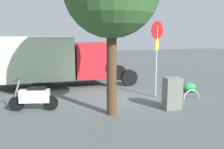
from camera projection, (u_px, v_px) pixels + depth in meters
name	position (u px, v px, depth m)	size (l,w,h in m)	color
ground_plane	(117.00, 99.00, 10.76)	(60.00, 60.00, 0.00)	#474F4D
box_truck_near	(52.00, 58.00, 13.08)	(7.65, 2.40, 2.70)	black
motorcycle	(34.00, 97.00, 9.06)	(1.79, 0.70, 1.20)	black
stop_sign	(157.00, 47.00, 10.78)	(0.71, 0.33, 3.38)	#9E9EA3
utility_cabinet	(172.00, 93.00, 9.25)	(0.63, 0.50, 1.22)	slate
bike_rack_hoop	(191.00, 99.00, 10.78)	(0.85, 0.85, 0.05)	#B7B7BC
shrub_near_sign	(189.00, 87.00, 12.00)	(0.70, 0.57, 0.47)	#268842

